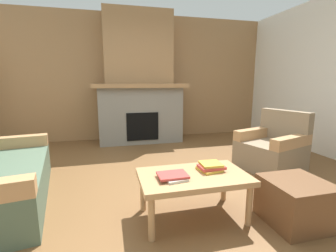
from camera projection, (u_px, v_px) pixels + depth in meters
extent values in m
plane|color=brown|center=(171.00, 194.00, 2.73)|extent=(9.00, 9.00, 0.00)
cube|color=#997047|center=(137.00, 78.00, 5.35)|extent=(6.00, 0.12, 2.70)
cube|color=gray|center=(140.00, 115.00, 5.10)|extent=(1.70, 0.70, 1.15)
cube|color=black|center=(142.00, 126.00, 4.82)|extent=(0.64, 0.08, 0.56)
cube|color=#997047|center=(140.00, 86.00, 4.94)|extent=(1.90, 0.82, 0.08)
cube|color=#997047|center=(138.00, 48.00, 4.94)|extent=(1.40, 0.50, 1.47)
cube|color=#4C604C|center=(1.00, 186.00, 2.49)|extent=(1.13, 1.91, 0.40)
cube|color=tan|center=(13.00, 142.00, 3.18)|extent=(0.85, 0.30, 0.15)
cube|color=#847056|center=(270.00, 156.00, 3.50)|extent=(0.95, 0.95, 0.40)
cube|color=#847056|center=(285.00, 125.00, 3.59)|extent=(0.36, 0.77, 0.45)
cube|color=tan|center=(254.00, 133.00, 3.71)|extent=(0.77, 0.36, 0.15)
cube|color=tan|center=(292.00, 142.00, 3.19)|extent=(0.77, 0.36, 0.15)
cube|color=tan|center=(194.00, 177.00, 2.20)|extent=(1.00, 0.60, 0.05)
cylinder|color=tan|center=(152.00, 219.00, 1.91)|extent=(0.06, 0.06, 0.38)
cylinder|color=tan|center=(249.00, 205.00, 2.12)|extent=(0.06, 0.06, 0.38)
cylinder|color=tan|center=(143.00, 192.00, 2.36)|extent=(0.06, 0.06, 0.38)
cylinder|color=tan|center=(224.00, 183.00, 2.57)|extent=(0.06, 0.06, 0.38)
cube|color=brown|center=(296.00, 202.00, 2.15)|extent=(0.52, 0.52, 0.40)
cube|color=beige|center=(174.00, 178.00, 2.09)|extent=(0.21, 0.23, 0.02)
cube|color=#B23833|center=(173.00, 175.00, 2.10)|extent=(0.26, 0.20, 0.02)
cube|color=gold|center=(209.00, 169.00, 2.29)|extent=(0.22, 0.23, 0.02)
cube|color=#B23833|center=(211.00, 167.00, 2.28)|extent=(0.24, 0.18, 0.03)
cube|color=gold|center=(211.00, 164.00, 2.29)|extent=(0.20, 0.19, 0.02)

